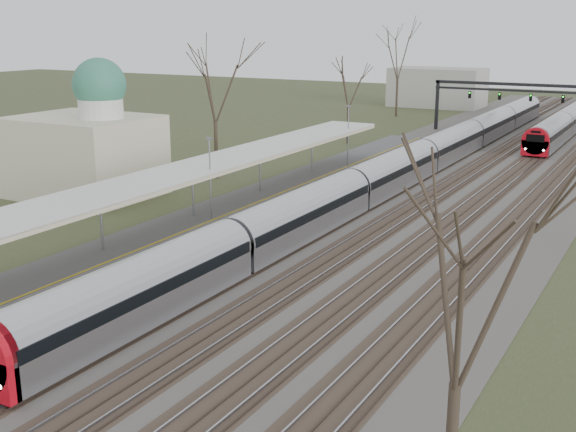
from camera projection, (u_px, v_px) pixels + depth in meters
name	position (u px, v px, depth m)	size (l,w,h in m)	color
track_bed	(442.00, 184.00, 58.42)	(24.00, 160.00, 0.22)	#474442
platform	(225.00, 212.00, 47.94)	(3.50, 69.00, 1.00)	#9E9B93
canopy	(182.00, 173.00, 43.25)	(4.10, 50.00, 3.11)	slate
dome_building	(86.00, 147.00, 53.50)	(10.00, 8.00, 10.30)	beige
signal_gantry	(525.00, 94.00, 82.46)	(21.00, 0.59, 6.08)	black
tree_west_far	(214.00, 82.00, 58.61)	(5.50, 5.50, 11.33)	#2D231C
tree_east_near	(461.00, 287.00, 17.01)	(4.50, 4.50, 9.27)	#2D231C
train_near	(423.00, 157.00, 62.02)	(2.62, 90.21, 3.05)	#A3A5AD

